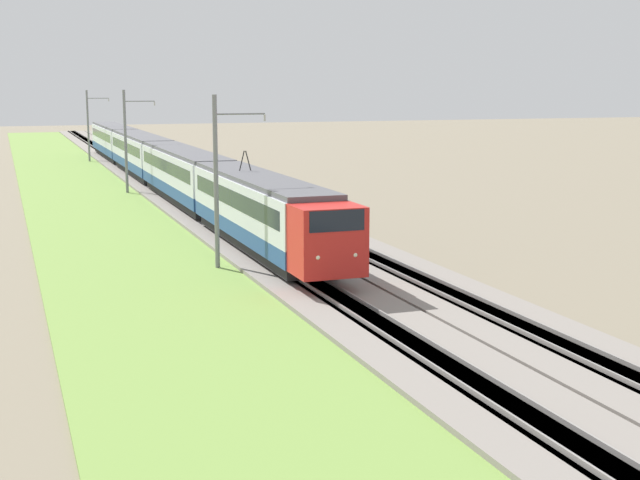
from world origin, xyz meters
TOP-DOWN VIEW (x-y plane):
  - ballast_main at (50.00, 0.00)m, footprint 240.00×4.40m
  - ballast_adjacent at (50.00, -4.58)m, footprint 240.00×4.40m
  - track_main at (50.00, 0.00)m, footprint 240.00×1.57m
  - track_adjacent at (50.00, -4.58)m, footprint 240.00×1.57m
  - grass_verge at (50.00, 6.07)m, footprint 240.00×10.10m
  - passenger_train at (73.47, 0.00)m, footprint 83.22×2.93m
  - catenary_mast_mid at (39.77, 2.91)m, footprint 0.22×2.56m
  - catenary_mast_far at (71.41, 2.91)m, footprint 0.22×2.56m
  - catenary_mast_distant at (103.06, 2.91)m, footprint 0.22×2.56m

SIDE VIEW (x-z plane):
  - grass_verge at x=50.00m, z-range 0.00..0.12m
  - ballast_main at x=50.00m, z-range 0.00..0.30m
  - ballast_adjacent at x=50.00m, z-range 0.00..0.30m
  - track_main at x=50.00m, z-range -0.07..0.38m
  - track_adjacent at x=50.00m, z-range -0.07..0.38m
  - passenger_train at x=73.47m, z-range -0.16..5.03m
  - catenary_mast_distant at x=103.06m, z-range 0.14..8.23m
  - catenary_mast_mid at x=39.77m, z-range 0.14..8.39m
  - catenary_mast_far at x=71.41m, z-range 0.14..8.44m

